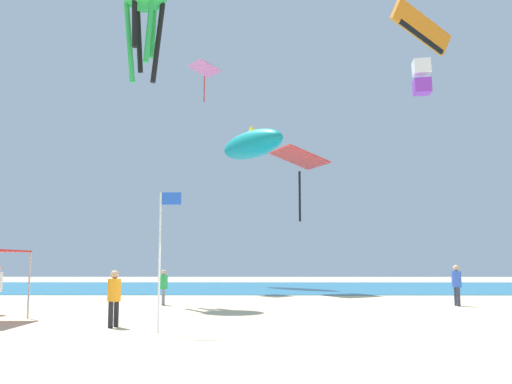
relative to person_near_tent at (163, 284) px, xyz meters
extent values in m
cube|color=beige|center=(3.00, -9.83, -0.98)|extent=(110.00, 110.00, 0.10)
cube|color=#1E6B93|center=(3.00, 17.06, -0.91)|extent=(110.00, 19.67, 0.03)
cylinder|color=#B2B2B7|center=(-3.71, -5.82, 0.21)|extent=(0.07, 0.07, 2.28)
cylinder|color=slate|center=(-0.02, 0.14, -0.57)|extent=(0.14, 0.14, 0.72)
cylinder|color=slate|center=(0.02, -0.14, -0.57)|extent=(0.14, 0.14, 0.72)
cylinder|color=green|center=(0.00, 0.00, 0.11)|extent=(0.38, 0.38, 0.63)
sphere|color=tan|center=(0.00, 0.00, 0.54)|extent=(0.24, 0.24, 0.24)
cylinder|color=black|center=(0.01, -8.36, -0.54)|extent=(0.15, 0.15, 0.77)
cylinder|color=black|center=(-0.08, -8.64, -0.54)|extent=(0.15, 0.15, 0.77)
cylinder|color=orange|center=(-0.04, -8.50, 0.18)|extent=(0.40, 0.40, 0.67)
sphere|color=tan|center=(-0.04, -8.50, 0.64)|extent=(0.25, 0.25, 0.25)
cylinder|color=#33384C|center=(13.10, -0.21, -0.52)|extent=(0.16, 0.16, 0.82)
cylinder|color=#33384C|center=(13.10, -0.53, -0.52)|extent=(0.16, 0.16, 0.82)
cylinder|color=blue|center=(13.10, -0.37, 0.25)|extent=(0.43, 0.43, 0.71)
sphere|color=tan|center=(13.10, -0.37, 0.74)|extent=(0.27, 0.27, 0.27)
cylinder|color=silver|center=(1.55, -9.82, 1.03)|extent=(0.06, 0.06, 3.91)
cube|color=blue|center=(1.85, -9.82, 2.81)|extent=(0.55, 0.02, 0.35)
cube|color=red|center=(6.91, 9.88, 7.66)|extent=(3.90, 3.96, 0.98)
cylinder|color=black|center=(6.91, 9.88, 5.16)|extent=(0.19, 0.19, 3.22)
cylinder|color=green|center=(-1.27, 2.63, 12.99)|extent=(0.39, 0.50, 2.67)
cylinder|color=black|center=(-1.99, 2.61, 12.60)|extent=(0.45, 0.56, 3.46)
cylinder|color=green|center=(-2.34, 1.97, 12.20)|extent=(0.69, 0.28, 4.24)
cylinder|color=black|center=(-1.96, 1.35, 12.99)|extent=(0.39, 0.50, 2.67)
cylinder|color=green|center=(-1.23, 1.37, 12.60)|extent=(0.45, 0.56, 3.46)
cylinder|color=black|center=(-0.88, 2.01, 12.20)|extent=(0.69, 0.28, 4.24)
ellipsoid|color=teal|center=(3.75, 17.74, 10.18)|extent=(6.42, 7.40, 2.55)
cone|color=yellow|center=(3.75, 17.74, 11.33)|extent=(1.61, 1.58, 0.98)
cube|color=white|center=(13.97, 6.52, 12.46)|extent=(1.08, 1.06, 0.89)
cube|color=purple|center=(13.97, 6.52, 11.28)|extent=(1.08, 1.06, 0.89)
cube|color=orange|center=(16.27, 13.86, 18.13)|extent=(5.18, 2.87, 3.43)
cube|color=black|center=(16.27, 13.86, 17.38)|extent=(3.84, 2.22, 1.89)
cube|color=pink|center=(0.50, 12.08, 14.39)|extent=(2.45, 2.46, 0.53)
cylinder|color=red|center=(0.50, 12.08, 12.93)|extent=(0.12, 0.12, 1.88)
camera|label=1|loc=(4.35, -25.54, 1.05)|focal=39.24mm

